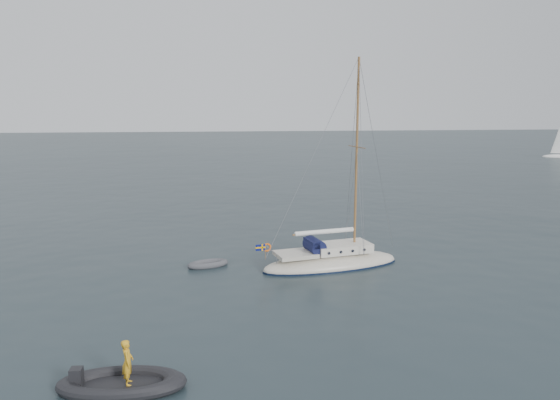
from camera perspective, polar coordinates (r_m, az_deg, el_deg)
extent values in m
plane|color=black|center=(30.72, 2.41, -7.71)|extent=(300.00, 300.00, 0.00)
ellipsoid|color=beige|center=(32.09, 5.36, -6.69)|extent=(8.31, 2.59, 1.39)
cube|color=silver|center=(31.96, 6.53, -5.01)|extent=(3.32, 1.75, 0.51)
cube|color=beige|center=(31.49, 1.42, -5.46)|extent=(2.22, 1.75, 0.23)
cylinder|color=#13173C|center=(31.56, 3.51, -4.68)|extent=(0.89, 1.52, 0.89)
cube|color=#13173C|center=(31.48, 3.18, -4.37)|extent=(0.42, 1.52, 0.37)
cylinder|color=olive|center=(31.21, 8.22, 4.45)|extent=(0.14, 0.14, 11.08)
cylinder|color=olive|center=(31.16, 8.24, 5.47)|extent=(0.05, 2.03, 0.05)
cylinder|color=olive|center=(31.49, 4.60, -3.35)|extent=(3.88, 0.09, 0.09)
cylinder|color=white|center=(31.48, 4.60, -3.27)|extent=(3.61, 0.26, 0.26)
cylinder|color=gray|center=(31.22, -1.27, -4.84)|extent=(0.04, 2.03, 0.04)
torus|color=#FA610F|center=(31.75, -1.45, -4.59)|extent=(0.50, 0.09, 0.50)
cylinder|color=olive|center=(31.22, -1.86, -5.02)|extent=(0.03, 0.03, 0.83)
cube|color=#0A125D|center=(31.12, -2.38, -4.54)|extent=(0.55, 0.02, 0.35)
cube|color=#F6A900|center=(31.12, -2.38, -4.54)|extent=(0.57, 0.03, 0.08)
cube|color=#F6A900|center=(31.13, -2.19, -4.54)|extent=(0.08, 0.03, 0.37)
cylinder|color=black|center=(32.56, 4.11, -4.69)|extent=(0.17, 0.06, 0.17)
cylinder|color=black|center=(30.88, 4.72, -5.52)|extent=(0.17, 0.06, 0.17)
cylinder|color=black|center=(32.70, 5.39, -4.64)|extent=(0.17, 0.06, 0.17)
cylinder|color=black|center=(31.03, 6.07, -5.47)|extent=(0.17, 0.06, 0.17)
cylinder|color=black|center=(32.86, 6.65, -4.59)|extent=(0.17, 0.06, 0.17)
cylinder|color=black|center=(31.20, 7.39, -5.41)|extent=(0.17, 0.06, 0.17)
cylinder|color=black|center=(33.03, 7.90, -4.54)|extent=(0.17, 0.06, 0.17)
cylinder|color=black|center=(31.38, 8.71, -5.35)|extent=(0.17, 0.06, 0.17)
cube|color=#4A4A4F|center=(32.24, -7.54, -6.72)|extent=(1.49, 0.61, 0.09)
cube|color=black|center=(19.86, -16.19, -18.12)|extent=(2.67, 1.11, 0.13)
cube|color=black|center=(19.99, -20.52, -17.06)|extent=(0.39, 0.39, 0.67)
imported|color=gold|center=(19.45, -15.64, -16.00)|extent=(0.45, 0.61, 1.56)
ellipsoid|color=white|center=(106.10, 27.20, 4.01)|extent=(5.72, 1.91, 0.95)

